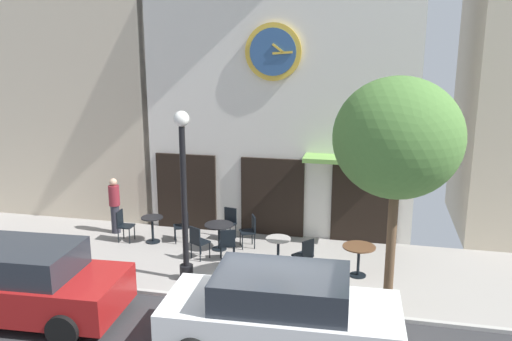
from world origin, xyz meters
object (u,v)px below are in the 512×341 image
cafe_table_center (278,247)px  cafe_table_rightmost (152,226)px  cafe_table_near_curb (359,254)px  cafe_chair_near_tree (228,242)px  pedestrian_maroon (115,205)px  cafe_chair_facing_street (198,240)px  parked_car_white (281,313)px  cafe_table_center_right (219,231)px  parked_car_red (20,282)px  cafe_chair_right_end (229,221)px  cafe_chair_outer (250,229)px  street_lamp (184,197)px  street_tree (398,139)px  cafe_chair_near_lamp (305,253)px  cafe_chair_facing_wall (184,224)px  cafe_chair_by_entrance (123,223)px

cafe_table_center → cafe_table_rightmost: bearing=168.4°
cafe_table_near_curb → cafe_table_center: bearing=173.7°
cafe_chair_near_tree → pedestrian_maroon: bearing=160.7°
cafe_chair_facing_street → parked_car_white: size_ratio=0.21×
cafe_table_center_right → parked_car_red: bearing=-124.0°
cafe_chair_right_end → cafe_chair_outer: size_ratio=1.00×
cafe_chair_near_tree → cafe_chair_outer: bearing=72.9°
pedestrian_maroon → cafe_table_near_curb: bearing=-11.7°
street_lamp → parked_car_white: size_ratio=0.93×
street_lamp → cafe_table_center: bearing=33.3°
cafe_chair_facing_street → parked_car_red: (-2.61, -3.62, 0.23)m
cafe_chair_facing_street → street_tree: bearing=-17.6°
cafe_chair_near_lamp → cafe_chair_facing_street: 2.86m
cafe_table_center → cafe_chair_near_lamp: bearing=-27.1°
cafe_table_center_right → cafe_chair_right_end: (0.04, 0.86, -0.01)m
cafe_table_rightmost → cafe_chair_right_end: size_ratio=0.83×
cafe_chair_facing_street → parked_car_white: 4.68m
cafe_table_near_curb → cafe_chair_near_tree: size_ratio=0.89×
street_tree → cafe_table_center: bearing=149.0°
parked_car_white → street_tree: bearing=48.1°
street_tree → cafe_table_rightmost: (-6.45, 2.39, -3.18)m
cafe_chair_facing_street → parked_car_white: bearing=-52.4°
cafe_chair_right_end → cafe_table_center_right: bearing=-92.7°
cafe_chair_near_tree → parked_car_red: size_ratio=0.21×
cafe_chair_outer → cafe_table_center: bearing=-46.5°
cafe_table_center → pedestrian_maroon: 5.30m
street_tree → cafe_chair_outer: 5.51m
cafe_table_center → cafe_chair_right_end: size_ratio=0.80×
cafe_chair_facing_street → parked_car_red: parked_car_red is taller
cafe_table_rightmost → parked_car_white: (4.50, -4.57, 0.27)m
cafe_table_center_right → cafe_chair_facing_wall: cafe_chair_facing_wall is taller
parked_car_white → cafe_chair_facing_wall: bearing=127.2°
cafe_chair_outer → cafe_chair_facing_street: same height
pedestrian_maroon → cafe_chair_by_entrance: bearing=-47.3°
cafe_chair_by_entrance → cafe_chair_near_tree: bearing=-13.0°
cafe_chair_facing_wall → cafe_chair_near_tree: size_ratio=1.00×
pedestrian_maroon → cafe_chair_facing_street: bearing=-24.1°
cafe_chair_near_lamp → cafe_chair_near_tree: 2.07m
cafe_chair_facing_wall → cafe_chair_near_tree: (1.60, -1.11, 0.00)m
cafe_table_rightmost → cafe_table_center_right: 2.00m
pedestrian_maroon → cafe_chair_near_lamp: bearing=-15.5°
pedestrian_maroon → cafe_chair_outer: bearing=-3.2°
street_tree → cafe_chair_near_lamp: size_ratio=5.48×
street_lamp → cafe_table_near_curb: (4.01, 1.09, -1.49)m
cafe_chair_facing_street → cafe_chair_by_entrance: bearing=162.8°
cafe_table_center_right → pedestrian_maroon: 3.44m
cafe_chair_right_end → cafe_chair_outer: 0.90m
cafe_chair_right_end → pedestrian_maroon: 3.45m
cafe_chair_facing_wall → cafe_table_center_right: bearing=-17.1°
street_tree → cafe_table_center_right: size_ratio=6.24×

